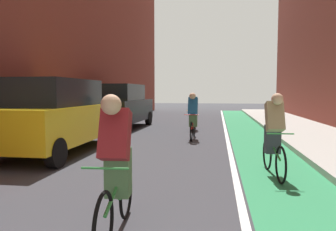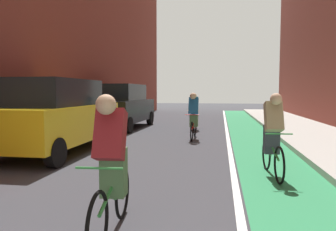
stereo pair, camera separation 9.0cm
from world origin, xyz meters
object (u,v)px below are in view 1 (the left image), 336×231
at_px(cyclist_lead, 116,166).
at_px(cyclist_far, 193,111).
at_px(parked_suv_black, 122,106).
at_px(parked_suv_yellow_cab, 58,115).
at_px(cyclist_mid, 274,133).
at_px(cyclist_trailing, 193,116).

distance_m(cyclist_lead, cyclist_far, 10.40).
distance_m(parked_suv_black, cyclist_far, 3.24).
relative_size(parked_suv_yellow_cab, cyclist_mid, 2.65).
relative_size(parked_suv_black, cyclist_mid, 2.67).
bearing_deg(parked_suv_yellow_cab, cyclist_lead, -55.70).
bearing_deg(parked_suv_yellow_cab, cyclist_far, 60.88).
bearing_deg(cyclist_lead, cyclist_trailing, 87.77).
xyz_separation_m(parked_suv_yellow_cab, cyclist_mid, (5.36, -1.61, -0.17)).
height_order(parked_suv_black, cyclist_trailing, parked_suv_black).
bearing_deg(parked_suv_yellow_cab, parked_suv_black, 90.02).
height_order(cyclist_trailing, cyclist_far, cyclist_trailing).
distance_m(parked_suv_black, cyclist_mid, 9.17).
distance_m(cyclist_lead, cyclist_trailing, 7.58).
relative_size(parked_suv_yellow_cab, parked_suv_black, 0.99).
relative_size(parked_suv_yellow_cab, cyclist_lead, 2.65).
xyz_separation_m(parked_suv_yellow_cab, parked_suv_black, (-0.00, 5.82, -0.00)).
distance_m(parked_suv_yellow_cab, cyclist_far, 6.65).
bearing_deg(parked_suv_yellow_cab, cyclist_mid, -16.77).
xyz_separation_m(cyclist_lead, cyclist_mid, (2.22, 2.98, 0.04)).
relative_size(cyclist_lead, cyclist_mid, 1.00).
height_order(cyclist_mid, cyclist_far, cyclist_mid).
distance_m(cyclist_mid, cyclist_far, 7.72).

